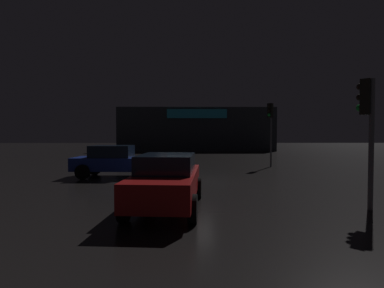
{
  "coord_description": "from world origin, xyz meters",
  "views": [
    {
      "loc": [
        0.08,
        -14.02,
        2.18
      ],
      "look_at": [
        0.35,
        3.65,
        1.6
      ],
      "focal_mm": 29.07,
      "sensor_mm": 36.0,
      "label": 1
    }
  ],
  "objects_px": {
    "store_building": "(196,130)",
    "car_far": "(167,180)",
    "traffic_signal_main": "(270,119)",
    "traffic_signal_opposite": "(367,116)",
    "car_near": "(115,161)"
  },
  "relations": [
    {
      "from": "traffic_signal_main",
      "to": "car_far",
      "type": "distance_m",
      "value": 12.95
    },
    {
      "from": "car_far",
      "to": "traffic_signal_opposite",
      "type": "bearing_deg",
      "value": -1.96
    },
    {
      "from": "traffic_signal_opposite",
      "to": "car_far",
      "type": "relative_size",
      "value": 0.81
    },
    {
      "from": "traffic_signal_main",
      "to": "car_near",
      "type": "bearing_deg",
      "value": -153.14
    },
    {
      "from": "traffic_signal_main",
      "to": "car_far",
      "type": "relative_size",
      "value": 0.9
    },
    {
      "from": "traffic_signal_main",
      "to": "traffic_signal_opposite",
      "type": "xyz_separation_m",
      "value": [
        -0.27,
        -11.42,
        -0.48
      ]
    },
    {
      "from": "car_near",
      "to": "traffic_signal_opposite",
      "type": "bearing_deg",
      "value": -37.72
    },
    {
      "from": "traffic_signal_main",
      "to": "traffic_signal_opposite",
      "type": "relative_size",
      "value": 1.11
    },
    {
      "from": "traffic_signal_main",
      "to": "traffic_signal_opposite",
      "type": "distance_m",
      "value": 11.43
    },
    {
      "from": "traffic_signal_main",
      "to": "car_far",
      "type": "height_order",
      "value": "traffic_signal_main"
    },
    {
      "from": "store_building",
      "to": "car_far",
      "type": "distance_m",
      "value": 33.15
    },
    {
      "from": "traffic_signal_main",
      "to": "car_far",
      "type": "bearing_deg",
      "value": -118.24
    },
    {
      "from": "traffic_signal_opposite",
      "to": "car_far",
      "type": "xyz_separation_m",
      "value": [
        -5.76,
        0.2,
        -1.85
      ]
    },
    {
      "from": "store_building",
      "to": "traffic_signal_main",
      "type": "relative_size",
      "value": 4.73
    },
    {
      "from": "store_building",
      "to": "traffic_signal_main",
      "type": "xyz_separation_m",
      "value": [
        4.26,
        -21.83,
        0.42
      ]
    }
  ]
}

